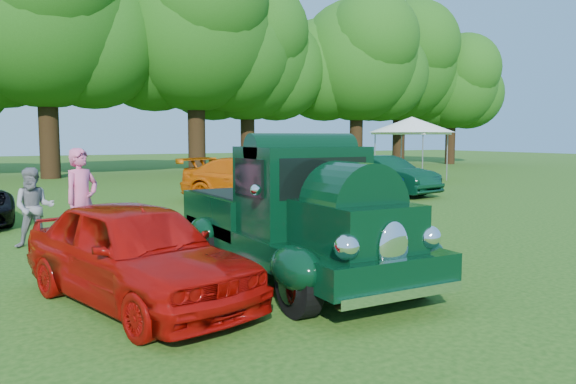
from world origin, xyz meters
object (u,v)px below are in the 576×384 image
back_car_orange (256,181)px  spectator_grey (34,208)px  hero_pickup (294,221)px  canopy_tent (412,125)px  red_convertible (136,252)px  back_car_blue (343,175)px  back_car_green (383,175)px  spectator_pink (82,201)px

back_car_orange → spectator_grey: 7.86m
hero_pickup → spectator_grey: size_ratio=3.29×
canopy_tent → red_convertible: bearing=-140.0°
red_convertible → spectator_grey: size_ratio=2.54×
back_car_blue → canopy_tent: (7.10, 4.66, 1.87)m
back_car_orange → back_car_blue: back_car_blue is taller
hero_pickup → red_convertible: bearing=-174.5°
hero_pickup → red_convertible: size_ratio=1.30×
hero_pickup → back_car_green: (8.78, 9.04, -0.15)m
back_car_orange → spectator_grey: (-6.67, -4.17, 0.03)m
hero_pickup → back_car_blue: bearing=52.1°
back_car_orange → hero_pickup: bearing=-143.5°
hero_pickup → back_car_orange: (3.41, 8.55, -0.12)m
back_car_orange → spectator_pink: bearing=-170.9°
back_car_green → spectator_pink: (-11.30, -5.62, 0.25)m
red_convertible → canopy_tent: canopy_tent is taller
spectator_grey → canopy_tent: (17.27, 9.18, 1.89)m
red_convertible → spectator_pink: bearing=75.6°
back_car_green → spectator_grey: 12.90m
back_car_green → canopy_tent: bearing=29.3°
red_convertible → back_car_green: (11.20, 9.27, 0.04)m
hero_pickup → back_car_blue: size_ratio=1.10×
back_car_blue → canopy_tent: 8.70m
hero_pickup → spectator_grey: (-3.25, 4.38, -0.09)m
red_convertible → back_car_orange: size_ratio=0.77×
back_car_blue → spectator_grey: (-10.17, -4.51, -0.02)m
back_car_green → canopy_tent: size_ratio=0.82×
spectator_pink → canopy_tent: (16.53, 10.13, 1.70)m
red_convertible → spectator_pink: spectator_pink is taller
back_car_orange → spectator_pink: spectator_pink is taller
canopy_tent → spectator_pink: bearing=-148.5°
back_car_green → canopy_tent: canopy_tent is taller
back_car_green → spectator_grey: spectator_grey is taller
red_convertible → canopy_tent: bearing=24.0°
hero_pickup → back_car_green: 12.60m
hero_pickup → spectator_pink: hero_pickup is taller
spectator_pink → spectator_grey: 1.22m
spectator_pink → back_car_blue: bearing=-2.2°
spectator_pink → canopy_tent: bearing=-0.7°
spectator_grey → hero_pickup: bearing=-41.8°
back_car_blue → spectator_pink: 10.91m
back_car_green → spectator_pink: spectator_pink is taller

